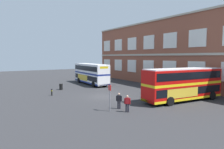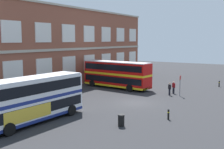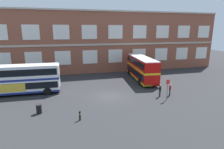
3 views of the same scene
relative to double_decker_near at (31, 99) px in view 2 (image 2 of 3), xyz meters
name	(u,v)px [view 2 (image 2 of 3)]	position (x,y,z in m)	size (l,w,h in m)	color
ground_plane	(120,101)	(11.97, -2.11, -2.15)	(120.00, 120.00, 0.00)	#2B2B2D
brick_terminal_building	(37,48)	(14.09, 13.87, 3.99)	(53.19, 8.19, 12.58)	brown
double_decker_near	(31,99)	(0.00, 0.00, 0.00)	(11.07, 3.12, 4.07)	silver
double_decker_middle	(117,74)	(19.65, 2.91, 0.00)	(3.76, 11.21, 4.07)	red
waiting_passenger	(170,88)	(18.44, -6.02, -1.22)	(0.51, 0.54, 1.70)	black
second_passenger	(174,87)	(19.92, -6.05, -1.22)	(0.45, 0.58, 1.70)	black
bus_stand_flag	(180,84)	(18.71, -7.34, -0.51)	(0.44, 0.10, 2.70)	slate
station_litter_bin	(121,120)	(3.34, -7.27, -1.63)	(0.60, 0.60, 1.03)	black
safety_bollard_west	(168,114)	(7.44, -9.98, -1.66)	(0.19, 0.19, 0.95)	black
safety_bollard_east	(219,84)	(29.12, -10.25, -1.66)	(0.19, 0.19, 0.95)	black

